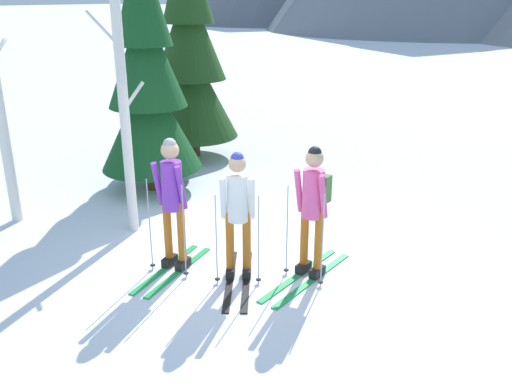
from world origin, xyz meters
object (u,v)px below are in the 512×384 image
at_px(birch_tree_slender, 125,120).
at_px(skier_in_purple, 172,198).
at_px(skier_in_pink, 313,205).
at_px(pine_tree_mid, 190,55).
at_px(skier_in_white, 238,209).
at_px(pine_tree_near, 147,81).

bearing_deg(birch_tree_slender, skier_in_purple, -26.14).
bearing_deg(skier_in_pink, pine_tree_mid, 141.28).
bearing_deg(skier_in_white, pine_tree_near, 146.97).
height_order(skier_in_purple, skier_in_white, skier_in_purple).
bearing_deg(skier_in_white, skier_in_pink, 33.24).
bearing_deg(pine_tree_mid, skier_in_purple, -55.99).
relative_size(skier_in_white, birch_tree_slender, 0.49).
height_order(skier_in_purple, birch_tree_slender, birch_tree_slender).
bearing_deg(pine_tree_mid, pine_tree_near, -72.59).
bearing_deg(pine_tree_mid, skier_in_white, -47.67).
xyz_separation_m(pine_tree_near, birch_tree_slender, (1.02, -1.69, -0.30)).
relative_size(skier_in_white, pine_tree_mid, 0.34).
relative_size(skier_in_pink, pine_tree_mid, 0.36).
distance_m(skier_in_pink, pine_tree_near, 4.55).
bearing_deg(pine_tree_near, skier_in_pink, -21.40).
bearing_deg(birch_tree_slender, pine_tree_near, 121.01).
bearing_deg(pine_tree_near, skier_in_white, -33.03).
xyz_separation_m(skier_in_white, birch_tree_slender, (-2.29, 0.45, 0.82)).
xyz_separation_m(pine_tree_near, pine_tree_mid, (-0.71, 2.25, 0.22)).
height_order(skier_in_white, skier_in_pink, skier_in_pink).
distance_m(skier_in_white, skier_in_pink, 0.97).
xyz_separation_m(skier_in_purple, birch_tree_slender, (-1.40, 0.69, 0.76)).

